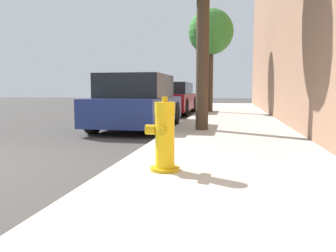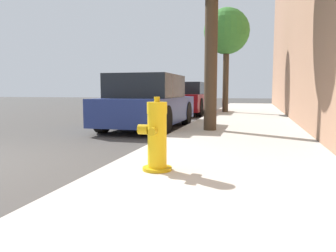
% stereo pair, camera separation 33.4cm
% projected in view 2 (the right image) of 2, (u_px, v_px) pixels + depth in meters
% --- Properties ---
extents(sidewalk_slab, '(2.75, 40.00, 0.12)m').
position_uv_depth(sidewalk_slab, '(220.00, 190.00, 3.10)').
color(sidewalk_slab, beige).
rests_on(sidewalk_slab, ground_plane).
extents(fire_hydrant, '(0.38, 0.39, 0.81)m').
position_uv_depth(fire_hydrant, '(157.00, 137.00, 3.57)').
color(fire_hydrant, '#C39C11').
rests_on(fire_hydrant, sidewalk_slab).
extents(parked_car_near, '(1.73, 3.82, 1.40)m').
position_uv_depth(parked_car_near, '(148.00, 103.00, 8.54)').
color(parked_car_near, navy).
rests_on(parked_car_near, ground_plane).
extents(parked_car_mid, '(1.72, 4.45, 1.33)m').
position_uv_depth(parked_car_mid, '(187.00, 98.00, 13.94)').
color(parked_car_mid, maroon).
rests_on(parked_car_mid, ground_plane).
extents(street_tree_far, '(1.82, 1.82, 4.14)m').
position_uv_depth(street_tree_far, '(227.00, 32.00, 13.05)').
color(street_tree_far, '#423323').
rests_on(street_tree_far, sidewalk_slab).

